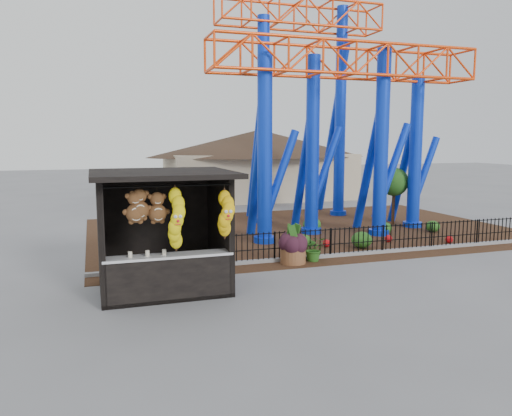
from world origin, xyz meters
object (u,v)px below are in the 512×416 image
object	(u,v)px
prize_booth	(164,234)
potted_plant	(314,249)
roller_coaster	(327,81)
terracotta_planter	(293,255)

from	to	relation	value
prize_booth	potted_plant	bearing A→B (deg)	19.57
prize_booth	roller_coaster	distance (m)	11.99
roller_coaster	potted_plant	xyz separation A→B (m)	(-3.07, -5.53, -6.03)
terracotta_planter	prize_booth	bearing A→B (deg)	-157.96
potted_plant	prize_booth	bearing A→B (deg)	-139.51
prize_booth	roller_coaster	xyz separation A→B (m)	(8.12, 7.32, 4.91)
roller_coaster	terracotta_planter	world-z (taller)	roller_coaster
roller_coaster	terracotta_planter	distance (m)	9.16
prize_booth	terracotta_planter	size ratio (longest dim) A/B	4.34
roller_coaster	potted_plant	distance (m)	8.74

